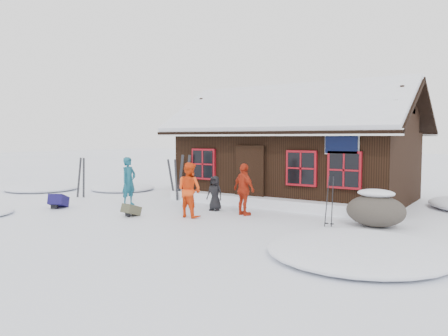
{
  "coord_description": "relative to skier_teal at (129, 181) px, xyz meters",
  "views": [
    {
      "loc": [
        8.54,
        -10.46,
        2.33
      ],
      "look_at": [
        0.29,
        1.73,
        1.3
      ],
      "focal_mm": 35.0,
      "sensor_mm": 36.0,
      "label": 1
    }
  ],
  "objects": [
    {
      "name": "ground",
      "position": [
        2.51,
        -0.04,
        -0.83
      ],
      "size": [
        120.0,
        120.0,
        0.0
      ],
      "primitive_type": "plane",
      "color": "white",
      "rests_on": "ground"
    },
    {
      "name": "mountain_hut",
      "position": [
        4.02,
        4.94,
        0.74
      ],
      "size": [
        8.9,
        6.09,
        4.42
      ],
      "color": "black",
      "rests_on": "ground"
    },
    {
      "name": "snow_drift",
      "position": [
        4.01,
        2.21,
        -0.66
      ],
      "size": [
        7.6,
        0.6,
        0.35
      ],
      "primitive_type": "cube",
      "color": "white",
      "rests_on": "ground"
    },
    {
      "name": "snow_mounds",
      "position": [
        4.17,
        1.82,
        -0.83
      ],
      "size": [
        20.6,
        13.2,
        0.48
      ],
      "color": "white",
      "rests_on": "ground"
    },
    {
      "name": "skier_teal",
      "position": [
        0.0,
        0.0,
        0.0
      ],
      "size": [
        0.44,
        0.63,
        1.66
      ],
      "primitive_type": "imported",
      "rotation": [
        0.0,
        0.0,
        1.64
      ],
      "color": "#155266",
      "rests_on": "ground"
    },
    {
      "name": "skier_orange_left",
      "position": [
        3.12,
        -0.58,
        -0.03
      ],
      "size": [
        0.82,
        0.66,
        1.61
      ],
      "primitive_type": "imported",
      "rotation": [
        0.0,
        0.0,
        3.07
      ],
      "color": "#ED4310",
      "rests_on": "ground"
    },
    {
      "name": "skier_orange_right",
      "position": [
        4.29,
        0.56,
        -0.05
      ],
      "size": [
        0.99,
        0.69,
        1.56
      ],
      "primitive_type": "imported",
      "rotation": [
        0.0,
        0.0,
        2.76
      ],
      "color": "#B42A12",
      "rests_on": "ground"
    },
    {
      "name": "skier_crouched",
      "position": [
        3.07,
        0.77,
        -0.28
      ],
      "size": [
        0.56,
        0.39,
        1.11
      ],
      "primitive_type": "imported",
      "rotation": [
        0.0,
        0.0,
        0.06
      ],
      "color": "black",
      "rests_on": "ground"
    },
    {
      "name": "boulder",
      "position": [
        8.02,
        1.05,
        -0.38
      ],
      "size": [
        1.52,
        1.14,
        0.88
      ],
      "color": "#4A443B",
      "rests_on": "ground"
    },
    {
      "name": "ski_pair_left",
      "position": [
        -2.99,
        0.36,
        -0.08
      ],
      "size": [
        0.52,
        0.12,
        1.61
      ],
      "rotation": [
        0.0,
        0.0,
        0.03
      ],
      "color": "black",
      "rests_on": "ground"
    },
    {
      "name": "ski_pair_mid",
      "position": [
        0.39,
        1.9,
        -0.09
      ],
      "size": [
        0.58,
        0.17,
        1.57
      ],
      "rotation": [
        0.0,
        0.0,
        -0.09
      ],
      "color": "black",
      "rests_on": "ground"
    },
    {
      "name": "ski_pair_right",
      "position": [
        0.68,
        2.16,
        -0.01
      ],
      "size": [
        0.52,
        0.25,
        1.74
      ],
      "rotation": [
        0.0,
        0.0,
        0.4
      ],
      "color": "black",
      "rests_on": "ground"
    },
    {
      "name": "ski_poles",
      "position": [
        7.01,
        0.39,
        -0.19
      ],
      "size": [
        0.24,
        0.12,
        1.37
      ],
      "color": "black",
      "rests_on": "ground"
    },
    {
      "name": "backpack_blue",
      "position": [
        -1.47,
        -1.74,
        -0.66
      ],
      "size": [
        0.72,
        0.77,
        0.34
      ],
      "primitive_type": "cube",
      "rotation": [
        0.0,
        0.0,
        0.53
      ],
      "color": "#151045",
      "rests_on": "ground"
    },
    {
      "name": "backpack_olive",
      "position": [
        1.61,
        -1.45,
        -0.7
      ],
      "size": [
        0.38,
        0.5,
        0.26
      ],
      "primitive_type": "cube",
      "rotation": [
        0.0,
        0.0,
        -0.03
      ],
      "color": "#464632",
      "rests_on": "ground"
    }
  ]
}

